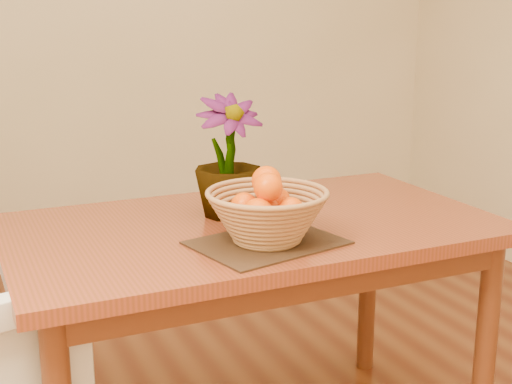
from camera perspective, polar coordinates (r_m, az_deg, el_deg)
name	(u,v)px	position (r m, az deg, el deg)	size (l,w,h in m)	color
wall_back	(98,9)	(3.85, -12.54, 14.07)	(4.00, 0.02, 2.70)	#FAE5BE
table	(252,251)	(2.10, -0.29, -4.71)	(1.40, 0.80, 0.75)	maroon
placemat	(267,243)	(1.88, 0.89, -4.08)	(0.37, 0.28, 0.01)	#382414
wicker_basket	(267,218)	(1.86, 0.90, -2.10)	(0.32, 0.32, 0.13)	#AA7947
orange_pile	(267,200)	(1.85, 0.90, -0.68)	(0.17, 0.17, 0.14)	#FF4C04
potted_plant	(228,157)	(2.09, -2.26, 2.85)	(0.20, 0.20, 0.36)	#174B15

